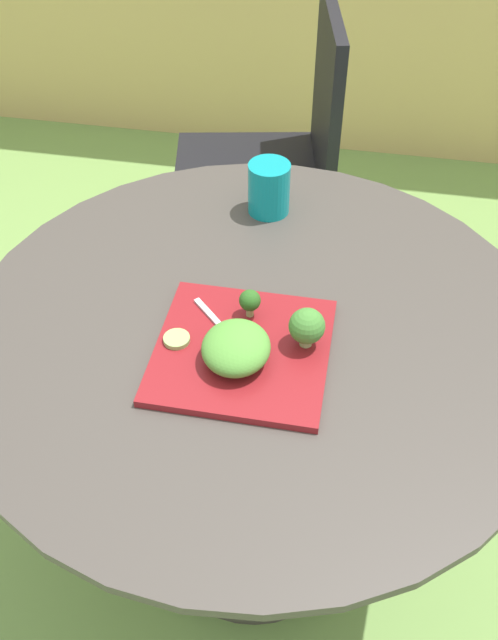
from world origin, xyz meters
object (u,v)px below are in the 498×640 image
(patio_chair, at_px, (284,147))
(fork, at_px, (225,331))
(drinking_glass, at_px, (269,191))
(salad_plate, at_px, (242,351))

(patio_chair, distance_m, fork, 0.96)
(fork, bearing_deg, patio_chair, 92.14)
(drinking_glass, bearing_deg, patio_chair, 94.68)
(patio_chair, xyz_separation_m, drinking_glass, (0.05, -0.56, 0.23))
(patio_chair, bearing_deg, salad_plate, -85.88)
(salad_plate, bearing_deg, drinking_glass, 93.35)
(salad_plate, relative_size, drinking_glass, 2.64)
(drinking_glass, height_order, fork, drinking_glass)
(patio_chair, height_order, salad_plate, patio_chair)
(patio_chair, distance_m, salad_plate, 0.99)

